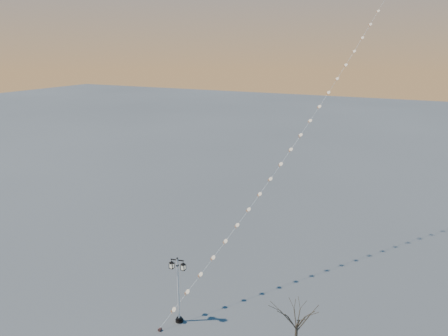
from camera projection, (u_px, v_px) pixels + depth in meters
The scene contains 4 objects.
ground at pixel (168, 334), 28.37m from camera, with size 300.00×300.00×0.00m, color #4C4D4D.
street_lamp at pixel (178, 287), 28.92m from camera, with size 1.27×0.60×5.06m.
bare_tree at pixel (297, 316), 25.72m from camera, with size 2.47×2.47×4.10m.
kite_train at pixel (365, 4), 37.86m from camera, with size 17.67×44.69×45.26m.
Camera 1 is at (13.95, -19.98, 18.82)m, focal length 33.39 mm.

